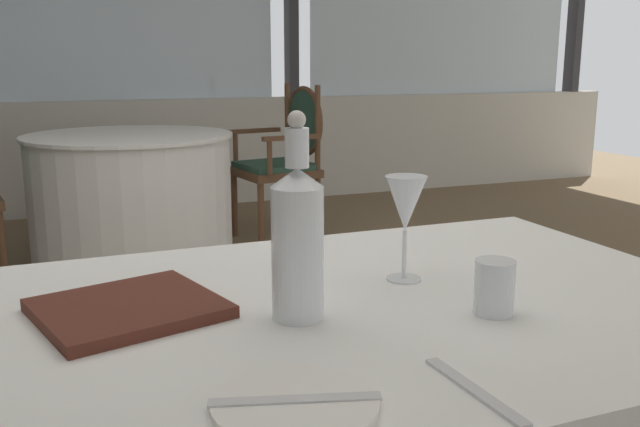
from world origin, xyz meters
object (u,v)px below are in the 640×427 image
menu_book (128,308)px  dining_chair_0_1 (287,150)px  water_bottle (298,238)px  wine_glass (406,206)px  water_tumbler (494,287)px  side_plate (295,404)px

menu_book → dining_chair_0_1: size_ratio=0.27×
water_bottle → wine_glass: 0.27m
menu_book → dining_chair_0_1: (1.33, 3.10, -0.17)m
water_tumbler → wine_glass: bearing=103.4°
side_plate → menu_book: size_ratio=0.74×
wine_glass → water_tumbler: wine_glass is taller
water_bottle → wine_glass: (0.25, 0.11, 0.01)m
water_bottle → dining_chair_0_1: (1.09, 3.21, -0.29)m
side_plate → menu_book: (-0.15, 0.39, 0.01)m
water_tumbler → menu_book: (-0.55, 0.21, -0.03)m
wine_glass → water_bottle: bearing=-156.2°
water_bottle → menu_book: size_ratio=1.21×
side_plate → menu_book: menu_book is taller
side_plate → water_bottle: water_bottle is taller
side_plate → water_bottle: 0.32m
water_bottle → wine_glass: bearing=23.8°
wine_glass → menu_book: size_ratio=0.73×
water_bottle → dining_chair_0_1: bearing=71.3°
side_plate → wine_glass: size_ratio=1.01×
wine_glass → dining_chair_0_1: bearing=74.9°
menu_book → dining_chair_0_1: 3.38m
dining_chair_0_1 → wine_glass: bearing=65.9°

